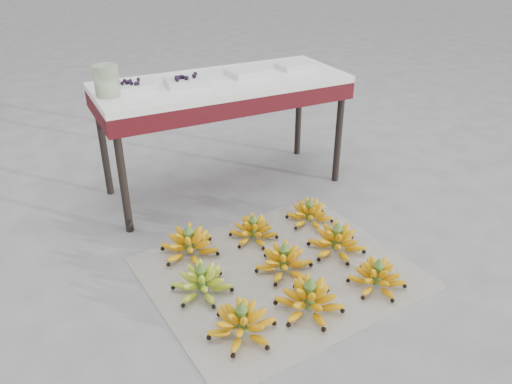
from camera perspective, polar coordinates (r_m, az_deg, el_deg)
name	(u,v)px	position (r m, az deg, el deg)	size (l,w,h in m)	color
ground	(299,270)	(2.57, 4.99, -8.84)	(60.00, 60.00, 0.00)	slate
newspaper_mat	(279,272)	(2.54, 2.69, -9.12)	(1.25, 1.05, 0.01)	white
bunch_front_left	(242,323)	(2.17, -1.61, -14.75)	(0.36, 0.36, 0.18)	#E3A407
bunch_front_center	(309,299)	(2.29, 6.09, -12.10)	(0.31, 0.31, 0.19)	#E3A407
bunch_front_right	(377,277)	(2.48, 13.66, -9.42)	(0.29, 0.29, 0.17)	#E3A407
bunch_mid_left	(202,282)	(2.39, -6.20, -10.20)	(0.30, 0.30, 0.17)	#6C9C1A
bunch_mid_center	(284,261)	(2.51, 3.23, -7.92)	(0.37, 0.37, 0.17)	#E3A407
bunch_mid_right	(336,241)	(2.68, 9.19, -5.58)	(0.30, 0.30, 0.18)	#E3A407
bunch_back_left	(189,244)	(2.64, -7.63, -5.96)	(0.31, 0.31, 0.19)	#E3A407
bunch_back_center	(253,230)	(2.75, -0.29, -4.41)	(0.28, 0.28, 0.16)	#E3A407
bunch_back_right	(309,214)	(2.92, 6.13, -2.47)	(0.30, 0.30, 0.16)	#E3A407
vendor_table	(222,93)	(3.09, -3.86, 11.24)	(1.51, 0.60, 0.73)	black
tray_far_left	(134,86)	(2.93, -13.74, 11.67)	(0.23, 0.17, 0.06)	silver
tray_left	(187,81)	(2.96, -7.88, 12.41)	(0.26, 0.20, 0.06)	silver
tray_right	(248,72)	(3.14, -0.91, 13.55)	(0.27, 0.20, 0.04)	silver
tray_far_right	(295,66)	(3.31, 4.50, 14.21)	(0.23, 0.17, 0.04)	silver
glass_jar	(107,81)	(2.84, -16.70, 12.10)	(0.13, 0.13, 0.17)	beige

